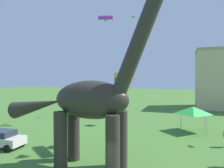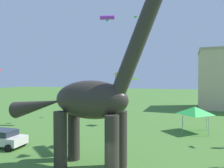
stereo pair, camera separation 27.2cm
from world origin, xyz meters
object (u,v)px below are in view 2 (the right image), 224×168
dinosaur_sculpture (90,100)px  kite_far_right (134,79)px  parked_sedan_left (3,138)px  kite_high_right (107,18)px  kite_trailing (135,17)px  kite_apex (120,79)px  festival_canopy_tent (195,110)px

dinosaur_sculpture → kite_far_right: dinosaur_sculpture is taller
parked_sedan_left → kite_high_right: size_ratio=2.02×
dinosaur_sculpture → kite_trailing: (-2.08, 21.26, 12.01)m
kite_apex → kite_far_right: (-0.92, 8.79, -0.04)m
kite_apex → kite_trailing: size_ratio=1.46×
dinosaur_sculpture → kite_far_right: bearing=110.1°
dinosaur_sculpture → festival_canopy_tent: dinosaur_sculpture is taller
kite_high_right → kite_apex: bearing=-61.2°
dinosaur_sculpture → parked_sedan_left: dinosaur_sculpture is taller
parked_sedan_left → kite_trailing: kite_trailing is taller
kite_apex → kite_trailing: (-2.49, 15.70, 10.52)m
festival_canopy_tent → kite_high_right: size_ratio=1.49×
parked_sedan_left → kite_high_right: kite_high_right is taller
dinosaur_sculpture → kite_high_right: 18.06m
dinosaur_sculpture → parked_sedan_left: 10.43m
kite_apex → kite_far_right: kite_apex is taller
parked_sedan_left → kite_high_right: bearing=66.1°
dinosaur_sculpture → parked_sedan_left: bearing=-169.0°
parked_sedan_left → kite_trailing: 26.74m
kite_apex → dinosaur_sculpture: bearing=-94.2°
dinosaur_sculpture → kite_apex: bearing=103.8°
festival_canopy_tent → kite_trailing: size_ratio=4.15×
festival_canopy_tent → kite_trailing: bearing=138.2°
parked_sedan_left → kite_far_right: size_ratio=3.25×
festival_canopy_tent → kite_far_right: bearing=169.7°
parked_sedan_left → kite_far_right: kite_far_right is taller
kite_apex → kite_trailing: bearing=99.0°
kite_high_right → kite_far_right: bearing=0.7°
festival_canopy_tent → kite_high_right: bearing=173.3°
festival_canopy_tent → kite_far_right: kite_far_right is taller
dinosaur_sculpture → kite_trailing: bearing=113.6°
parked_sedan_left → kite_trailing: (7.47, 20.07, 16.01)m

